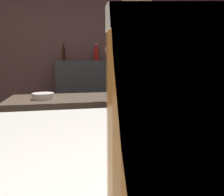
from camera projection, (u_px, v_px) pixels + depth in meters
The scene contains 10 objects.
wall_back at pixel (76, 54), 3.42m from camera, with size 5.20×0.10×2.70m, color brown.
prep_counter at pixel (122, 140), 2.24m from camera, with size 2.10×0.60×0.89m, color #4C3C2F.
back_shelf at pixel (89, 103), 3.29m from camera, with size 0.93×0.36×1.24m, color #393D3E.
bartender at pixel (135, 88), 1.71m from camera, with size 0.45×0.53×1.75m.
knife_block at pixel (165, 84), 2.30m from camera, with size 0.10×0.08×0.28m.
mixing_bowl at pixel (43, 96), 1.97m from camera, with size 0.19×0.19×0.05m, color silver.
chefs_knife at pixel (150, 95), 2.17m from camera, with size 0.24×0.03×0.01m, color silver.
pint_glass_far at pixel (178, 140), 0.12m from camera, with size 0.08×0.08×0.14m.
bottle_vinegar at pixel (64, 54), 3.04m from camera, with size 0.05×0.05×0.24m.
bottle_olive_oil at pixel (96, 54), 3.27m from camera, with size 0.08×0.08×0.25m.
Camera 1 is at (-0.19, -1.32, 1.21)m, focal length 35.69 mm.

